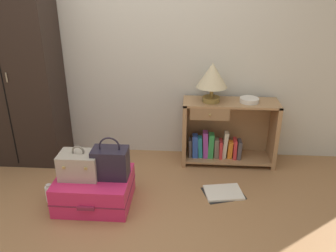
{
  "coord_description": "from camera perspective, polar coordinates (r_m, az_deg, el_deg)",
  "views": [
    {
      "loc": [
        0.58,
        -2.02,
        1.83
      ],
      "look_at": [
        0.38,
        0.9,
        0.55
      ],
      "focal_mm": 36.94,
      "sensor_mm": 36.0,
      "label": 1
    }
  ],
  "objects": [
    {
      "name": "ground_plane",
      "position": [
        2.79,
        -9.51,
        -17.82
      ],
      "size": [
        9.0,
        9.0,
        0.0
      ],
      "primitive_type": "plane",
      "color": "#9E7047"
    },
    {
      "name": "back_wall",
      "position": [
        3.61,
        -5.5,
        15.06
      ],
      "size": [
        6.4,
        0.1,
        2.6
      ],
      "primitive_type": "cube",
      "color": "beige",
      "rests_on": "ground_plane"
    },
    {
      "name": "wardrobe",
      "position": [
        3.77,
        -24.14,
        8.3
      ],
      "size": [
        0.86,
        0.47,
        1.93
      ],
      "color": "black",
      "rests_on": "ground_plane"
    },
    {
      "name": "bookshelf",
      "position": [
        3.64,
        9.38,
        -1.21
      ],
      "size": [
        0.95,
        0.34,
        0.68
      ],
      "color": "#A37A51",
      "rests_on": "ground_plane"
    },
    {
      "name": "table_lamp",
      "position": [
        3.39,
        7.31,
        8.07
      ],
      "size": [
        0.3,
        0.3,
        0.39
      ],
      "color": "olive",
      "rests_on": "bookshelf"
    },
    {
      "name": "bowl",
      "position": [
        3.51,
        13.27,
        4.18
      ],
      "size": [
        0.19,
        0.19,
        0.04
      ],
      "primitive_type": "cylinder",
      "color": "silver",
      "rests_on": "bookshelf"
    },
    {
      "name": "suitcase_large",
      "position": [
        3.1,
        -12.02,
        -10.19
      ],
      "size": [
        0.63,
        0.54,
        0.26
      ],
      "color": "#DB2860",
      "rests_on": "ground_plane"
    },
    {
      "name": "train_case",
      "position": [
        3.0,
        -14.39,
        -6.25
      ],
      "size": [
        0.33,
        0.23,
        0.29
      ],
      "color": "#A89E8E",
      "rests_on": "suitcase_large"
    },
    {
      "name": "handbag",
      "position": [
        2.93,
        -9.46,
        -5.96
      ],
      "size": [
        0.3,
        0.19,
        0.37
      ],
      "color": "#231E2D",
      "rests_on": "suitcase_large"
    },
    {
      "name": "bottle",
      "position": [
        3.25,
        -18.92,
        -10.48
      ],
      "size": [
        0.07,
        0.07,
        0.17
      ],
      "color": "white",
      "rests_on": "ground_plane"
    },
    {
      "name": "open_book_on_floor",
      "position": [
        3.25,
        9.12,
        -10.8
      ],
      "size": [
        0.41,
        0.36,
        0.02
      ],
      "color": "white",
      "rests_on": "ground_plane"
    }
  ]
}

